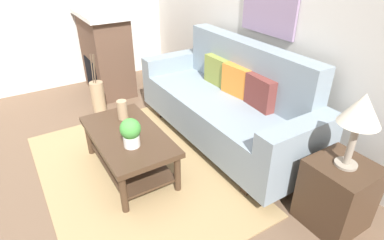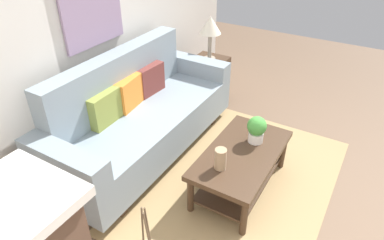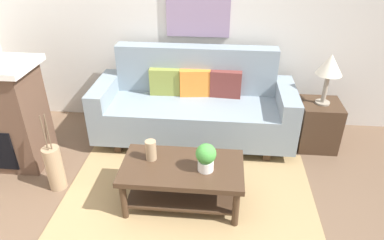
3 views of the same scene
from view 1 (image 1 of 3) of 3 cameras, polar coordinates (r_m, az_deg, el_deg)
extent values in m
plane|color=brown|center=(3.08, -18.84, -12.01)|extent=(9.21, 9.21, 0.00)
cube|color=silver|center=(3.47, 15.10, 18.38)|extent=(5.21, 0.10, 2.70)
cube|color=#A38456|center=(3.17, -10.10, -9.19)|extent=(2.41, 1.66, 0.01)
cube|color=gray|center=(3.46, 5.41, 0.99)|extent=(1.89, 0.84, 0.40)
cube|color=gray|center=(3.45, 10.10, 9.35)|extent=(1.89, 0.20, 0.56)
cube|color=gray|center=(4.21, -3.11, 7.96)|extent=(0.20, 0.84, 0.60)
cube|color=gray|center=(2.78, 18.52, -5.98)|extent=(0.20, 0.84, 0.60)
cube|color=#422D1E|center=(4.20, -1.65, 2.54)|extent=(0.08, 0.74, 0.12)
cube|color=#422D1E|center=(3.09, 14.69, -9.69)|extent=(0.08, 0.74, 0.12)
cube|color=olive|center=(3.67, 4.69, 8.96)|extent=(0.36, 0.13, 0.32)
cube|color=orange|center=(3.41, 8.25, 7.11)|extent=(0.37, 0.16, 0.32)
cube|color=brown|center=(3.17, 12.35, 4.93)|extent=(0.37, 0.14, 0.32)
cube|color=#422D1E|center=(2.97, -11.66, -2.81)|extent=(1.10, 0.60, 0.05)
cube|color=#422D1E|center=(3.13, -11.14, -7.23)|extent=(0.98, 0.50, 0.02)
cylinder|color=#422D1E|center=(3.43, -18.19, -3.22)|extent=(0.06, 0.06, 0.38)
cylinder|color=#422D1E|center=(2.66, -12.32, -13.08)|extent=(0.06, 0.06, 0.38)
cylinder|color=#422D1E|center=(3.55, -10.49, -1.02)|extent=(0.06, 0.06, 0.38)
cylinder|color=#422D1E|center=(2.81, -2.67, -9.70)|extent=(0.06, 0.06, 0.38)
cylinder|color=tan|center=(3.17, -12.57, 1.84)|extent=(0.10, 0.10, 0.19)
cylinder|color=white|center=(2.75, -10.93, -3.74)|extent=(0.14, 0.14, 0.10)
sphere|color=green|center=(2.68, -11.17, -1.56)|extent=(0.18, 0.18, 0.18)
cube|color=#422D1E|center=(2.71, 24.84, -12.15)|extent=(0.44, 0.44, 0.56)
cylinder|color=gray|center=(2.54, 26.20, -7.19)|extent=(0.16, 0.16, 0.02)
cylinder|color=gray|center=(2.46, 27.04, -4.08)|extent=(0.05, 0.05, 0.35)
cone|color=beige|center=(2.33, 28.61, 1.81)|extent=(0.28, 0.28, 0.22)
cube|color=brown|center=(4.80, -15.34, 11.34)|extent=(0.90, 0.50, 1.10)
cube|color=black|center=(4.82, -17.83, 7.87)|extent=(0.52, 0.02, 0.44)
cube|color=silver|center=(4.66, -16.32, 18.10)|extent=(1.02, 0.58, 0.06)
cylinder|color=tan|center=(4.16, -16.66, 3.60)|extent=(0.17, 0.17, 0.47)
cylinder|color=brown|center=(3.98, -17.42, 8.85)|extent=(0.02, 0.03, 0.36)
cylinder|color=brown|center=(4.02, -17.31, 9.02)|extent=(0.05, 0.03, 0.36)
cylinder|color=brown|center=(4.01, -17.78, 8.91)|extent=(0.03, 0.03, 0.36)
camera|label=2|loc=(4.73, -37.68, 28.86)|focal=31.85mm
camera|label=3|loc=(2.70, -77.11, 16.31)|focal=32.49mm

